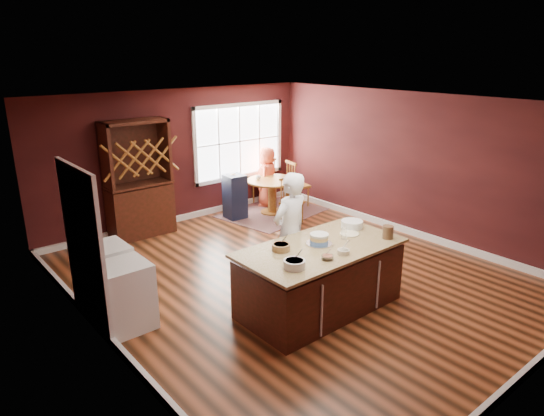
% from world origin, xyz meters
% --- Properties ---
extents(room_shell, '(7.00, 7.00, 7.00)m').
position_xyz_m(room_shell, '(0.00, 0.00, 1.35)').
color(room_shell, brown).
rests_on(room_shell, ground).
extents(window, '(2.36, 0.10, 1.66)m').
position_xyz_m(window, '(1.50, 3.47, 1.50)').
color(window, white).
rests_on(window, room_shell).
extents(doorway, '(0.08, 1.26, 2.13)m').
position_xyz_m(doorway, '(-2.97, 0.60, 1.02)').
color(doorway, white).
rests_on(doorway, room_shell).
extents(kitchen_island, '(2.27, 1.19, 0.92)m').
position_xyz_m(kitchen_island, '(-0.40, -0.95, 0.44)').
color(kitchen_island, black).
rests_on(kitchen_island, ground).
extents(dining_table, '(1.11, 1.11, 0.75)m').
position_xyz_m(dining_table, '(1.75, 2.63, 0.53)').
color(dining_table, '#936032').
rests_on(dining_table, ground).
extents(baker, '(0.70, 0.51, 1.79)m').
position_xyz_m(baker, '(-0.33, -0.25, 0.89)').
color(baker, white).
rests_on(baker, ground).
extents(layer_cake, '(0.36, 0.36, 0.14)m').
position_xyz_m(layer_cake, '(-0.36, -0.88, 0.99)').
color(layer_cake, silver).
rests_on(layer_cake, kitchen_island).
extents(bowl_blue, '(0.27, 0.27, 0.10)m').
position_xyz_m(bowl_blue, '(-1.13, -1.23, 0.97)').
color(bowl_blue, white).
rests_on(bowl_blue, kitchen_island).
extents(bowl_yellow, '(0.24, 0.24, 0.09)m').
position_xyz_m(bowl_yellow, '(-0.90, -0.72, 0.96)').
color(bowl_yellow, '#A57E4F').
rests_on(bowl_yellow, kitchen_island).
extents(bowl_pink, '(0.16, 0.16, 0.06)m').
position_xyz_m(bowl_pink, '(-0.64, -1.31, 0.95)').
color(bowl_pink, silver).
rests_on(bowl_pink, kitchen_island).
extents(bowl_olive, '(0.16, 0.16, 0.06)m').
position_xyz_m(bowl_olive, '(-0.36, -1.32, 0.95)').
color(bowl_olive, '#CAB08F').
rests_on(bowl_olive, kitchen_island).
extents(drinking_glass, '(0.08, 0.08, 0.16)m').
position_xyz_m(drinking_glass, '(0.03, -0.97, 1.00)').
color(drinking_glass, white).
rests_on(drinking_glass, kitchen_island).
extents(dinner_plate, '(0.27, 0.27, 0.02)m').
position_xyz_m(dinner_plate, '(0.22, -0.90, 0.93)').
color(dinner_plate, beige).
rests_on(dinner_plate, kitchen_island).
extents(white_tub, '(0.32, 0.32, 0.11)m').
position_xyz_m(white_tub, '(0.46, -0.74, 0.97)').
color(white_tub, silver).
rests_on(white_tub, kitchen_island).
extents(stoneware_crock, '(0.15, 0.15, 0.18)m').
position_xyz_m(stoneware_crock, '(0.52, -1.34, 1.01)').
color(stoneware_crock, '#513922').
rests_on(stoneware_crock, kitchen_island).
extents(rug, '(2.35, 1.97, 0.01)m').
position_xyz_m(rug, '(1.75, 2.63, 0.01)').
color(rug, brown).
rests_on(rug, ground).
extents(chair_east, '(0.51, 0.53, 1.07)m').
position_xyz_m(chair_east, '(2.52, 2.65, 0.54)').
color(chair_east, brown).
rests_on(chair_east, ground).
extents(chair_south, '(0.50, 0.48, 0.97)m').
position_xyz_m(chair_south, '(1.65, 1.88, 0.49)').
color(chair_south, olive).
rests_on(chair_south, ground).
extents(chair_north, '(0.57, 0.55, 1.07)m').
position_xyz_m(chair_north, '(2.08, 3.34, 0.54)').
color(chair_north, brown).
rests_on(chair_north, ground).
extents(seated_woman, '(0.79, 0.74, 1.36)m').
position_xyz_m(seated_woman, '(2.01, 3.12, 0.68)').
color(seated_woman, '#C8492D').
rests_on(seated_woman, ground).
extents(high_chair, '(0.43, 0.43, 0.98)m').
position_xyz_m(high_chair, '(0.93, 2.88, 0.49)').
color(high_chair, black).
rests_on(high_chair, ground).
extents(toddler, '(0.18, 0.14, 0.26)m').
position_xyz_m(toddler, '(1.00, 2.98, 0.81)').
color(toddler, '#8CA5BF').
rests_on(toddler, high_chair).
extents(table_plate, '(0.19, 0.19, 0.01)m').
position_xyz_m(table_plate, '(1.97, 2.49, 0.76)').
color(table_plate, beige).
rests_on(table_plate, dining_table).
extents(table_cup, '(0.12, 0.12, 0.09)m').
position_xyz_m(table_cup, '(1.51, 2.82, 0.80)').
color(table_cup, white).
rests_on(table_cup, dining_table).
extents(hutch, '(1.21, 0.50, 2.21)m').
position_xyz_m(hutch, '(-1.03, 3.22, 1.11)').
color(hutch, black).
rests_on(hutch, ground).
extents(washer, '(0.61, 0.59, 0.88)m').
position_xyz_m(washer, '(-2.64, 0.28, 0.44)').
color(washer, silver).
rests_on(washer, ground).
extents(dryer, '(0.63, 0.61, 0.91)m').
position_xyz_m(dryer, '(-2.64, 0.92, 0.46)').
color(dryer, silver).
rests_on(dryer, ground).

